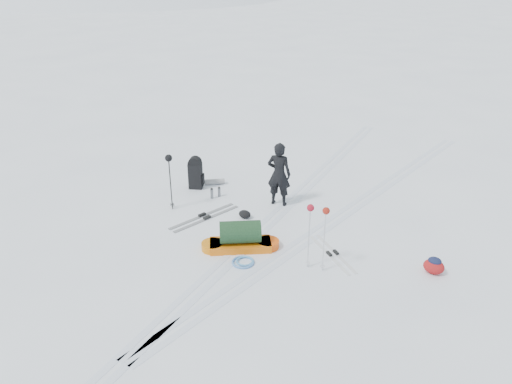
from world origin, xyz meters
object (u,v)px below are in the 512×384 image
Objects in this scene: pulk_sled at (240,238)px; skier at (279,174)px; expedition_rucksack at (198,173)px; ski_poles_black at (169,165)px.

skier is at bearing 62.71° from pulk_sled.
expedition_rucksack is 1.61m from ski_poles_black.
skier reaches higher than expedition_rucksack.
pulk_sled is 1.82× the size of expedition_rucksack.
expedition_rucksack is (-2.43, -0.29, -0.42)m from skier.
ski_poles_black is at bearing -105.40° from expedition_rucksack.
ski_poles_black is at bearing 23.68° from skier.
ski_poles_black is (0.23, -1.39, 0.79)m from expedition_rucksack.
pulk_sled is at bearing -24.97° from ski_poles_black.
skier is 1.14× the size of ski_poles_black.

